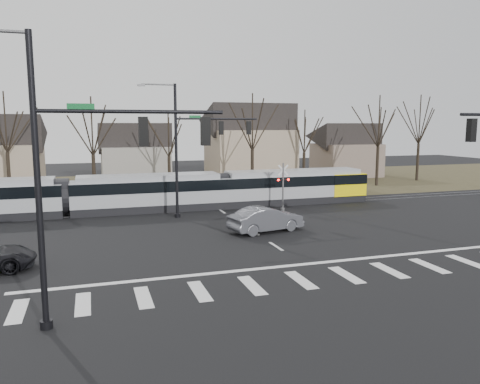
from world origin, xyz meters
name	(u,v)px	position (x,y,z in m)	size (l,w,h in m)	color
ground	(290,255)	(0.00, 0.00, 0.00)	(140.00, 140.00, 0.00)	black
grass_verge	(182,185)	(0.00, 32.00, 0.01)	(140.00, 28.00, 0.01)	#38331E
crosswalk	(324,277)	(0.00, -4.00, 0.01)	(27.00, 2.60, 0.01)	silver
stop_line	(304,264)	(0.00, -1.80, 0.01)	(28.00, 0.35, 0.01)	silver
lane_dashes	(216,207)	(0.00, 16.00, 0.01)	(0.18, 30.00, 0.01)	silver
rail_pair	(216,207)	(0.00, 15.80, 0.03)	(90.00, 1.52, 0.06)	#59595E
tram	(147,191)	(-5.87, 16.00, 1.66)	(40.26, 2.99, 3.05)	gray
sedan	(266,219)	(0.83, 5.83, 0.85)	(5.42, 2.87, 1.70)	#4C4D53
signal_pole_near_left	(86,167)	(-10.41, -6.00, 5.70)	(9.28, 0.44, 10.20)	black
signal_pole_far	(197,144)	(-2.41, 12.50, 5.70)	(9.28, 0.44, 10.20)	black
rail_crossing_signal	(283,188)	(5.00, 12.79, 1.89)	(1.08, 0.36, 4.00)	#59595B
tree_row	(210,145)	(2.00, 26.00, 5.00)	(59.20, 7.20, 10.00)	black
house_b	(135,151)	(-5.00, 36.00, 3.97)	(8.64, 7.56, 7.65)	gray
house_c	(250,140)	(9.00, 33.00, 5.23)	(10.80, 8.64, 10.10)	gray
house_d	(346,148)	(24.00, 35.00, 3.97)	(8.64, 7.56, 7.65)	#6B5A4E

